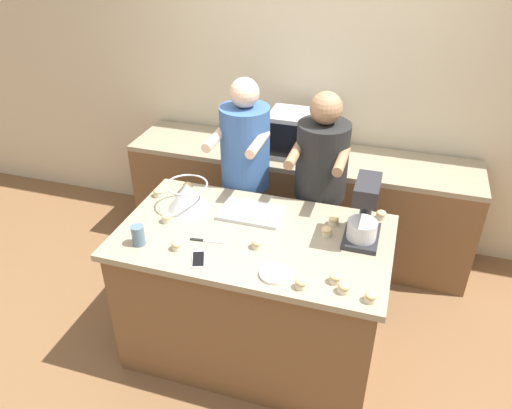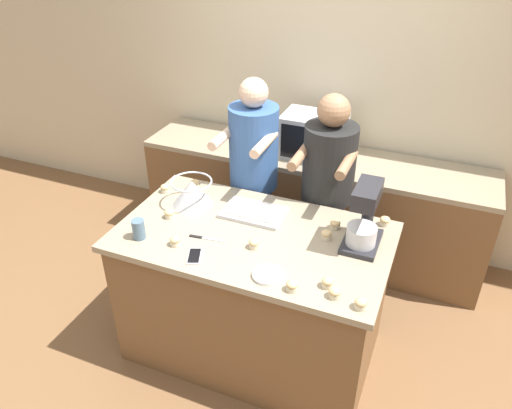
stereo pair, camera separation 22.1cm
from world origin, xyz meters
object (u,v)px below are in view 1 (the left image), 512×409
stand_mixer (364,214)px  cupcake_10 (381,215)px  knife (206,241)px  cupcake_8 (177,245)px  drinking_glass (138,235)px  cell_phone (198,260)px  small_plate (275,274)px  cupcake_4 (301,283)px  cupcake_0 (257,244)px  mixing_bowl (187,195)px  cupcake_3 (335,278)px  person_left (245,186)px  cupcake_1 (167,218)px  cupcake_6 (188,186)px  cupcake_2 (344,288)px  cupcake_9 (327,231)px  person_right (319,201)px  microwave_oven (300,134)px  cupcake_11 (371,297)px  baking_tray (251,212)px  cupcake_7 (334,220)px  cupcake_5 (158,193)px

stand_mixer → cupcake_10: (0.09, 0.25, -0.14)m
knife → cupcake_8: size_ratio=3.50×
drinking_glass → cell_phone: bearing=-5.9°
small_plate → cupcake_4: size_ratio=2.65×
cupcake_0 → cupcake_4: 0.41m
cupcake_4 → cell_phone: bearing=175.0°
mixing_bowl → cupcake_3: bearing=-23.6°
person_left → mixing_bowl: bearing=-115.3°
cupcake_1 → cupcake_6: bearing=95.4°
cupcake_0 → cell_phone: bearing=-142.7°
stand_mixer → knife: stand_mixer is taller
mixing_bowl → cupcake_2: bearing=-25.3°
cupcake_1 → cupcake_4: size_ratio=1.00×
knife → cupcake_6: cupcake_6 is taller
drinking_glass → cupcake_0: drinking_glass is taller
cupcake_9 → knife: bearing=-157.6°
person_right → stand_mixer: person_right is taller
microwave_oven → cupcake_2: microwave_oven is taller
person_left → cupcake_6: (-0.32, -0.28, 0.10)m
microwave_oven → cupcake_3: size_ratio=7.62×
person_left → mixing_bowl: person_left is taller
knife → cupcake_11: size_ratio=3.50×
microwave_oven → cupcake_9: bearing=-69.3°
knife → cupcake_11: (0.97, -0.22, 0.03)m
person_left → cupcake_3: bearing=-49.3°
baking_tray → cupcake_7: 0.51m
drinking_glass → cupcake_1: drinking_glass is taller
microwave_oven → cupcake_11: 1.79m
microwave_oven → cupcake_6: bearing=-122.8°
drinking_glass → cupcake_1: 0.26m
cupcake_1 → cupcake_6: size_ratio=1.00×
cell_phone → cupcake_6: cupcake_6 is taller
mixing_bowl → knife: 0.41m
knife → cupcake_3: size_ratio=3.50×
cupcake_5 → cupcake_11: same height
knife → cupcake_4: size_ratio=3.50×
stand_mixer → cupcake_2: stand_mixer is taller
baking_tray → cupcake_11: bearing=-35.7°
person_left → cupcake_9: 0.86m
cupcake_3 → cupcake_10: bearing=76.1°
microwave_oven → cell_phone: bearing=-97.2°
mixing_bowl → drinking_glass: bearing=-103.2°
knife → cupcake_1: bearing=159.0°
cell_phone → small_plate: small_plate is taller
mixing_bowl → cupcake_5: mixing_bowl is taller
drinking_glass → baking_tray: bearing=43.3°
mixing_bowl → cupcake_1: bearing=-105.8°
microwave_oven → cupcake_8: 1.56m
mixing_bowl → small_plate: bearing=-34.3°
cupcake_11 → cupcake_0: bearing=159.1°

